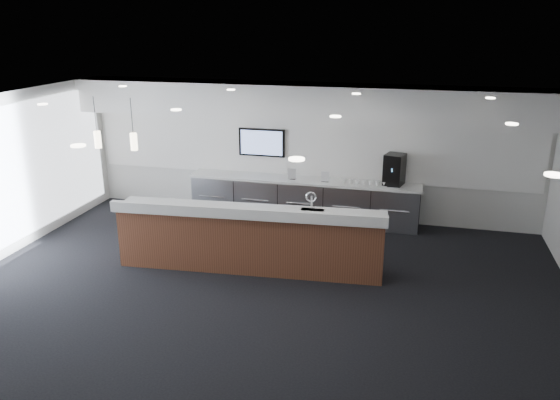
# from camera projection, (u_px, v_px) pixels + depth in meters

# --- Properties ---
(ground) EXTENTS (10.00, 10.00, 0.00)m
(ground) POSITION_uv_depth(u_px,v_px,m) (256.00, 297.00, 8.80)
(ground) COLOR black
(ground) RESTS_ON ground
(ceiling) EXTENTS (10.00, 8.00, 0.02)m
(ceiling) POSITION_uv_depth(u_px,v_px,m) (253.00, 111.00, 7.86)
(ceiling) COLOR black
(ceiling) RESTS_ON back_wall
(back_wall) EXTENTS (10.00, 0.02, 3.00)m
(back_wall) POSITION_uv_depth(u_px,v_px,m) (307.00, 151.00, 12.01)
(back_wall) COLOR silver
(back_wall) RESTS_ON ground
(soffit_bulkhead) EXTENTS (10.00, 0.90, 0.70)m
(soffit_bulkhead) POSITION_uv_depth(u_px,v_px,m) (303.00, 101.00, 11.23)
(soffit_bulkhead) COLOR white
(soffit_bulkhead) RESTS_ON back_wall
(alcove_panel) EXTENTS (9.80, 0.06, 1.40)m
(alcove_panel) POSITION_uv_depth(u_px,v_px,m) (306.00, 147.00, 11.95)
(alcove_panel) COLOR white
(alcove_panel) RESTS_ON back_wall
(back_credenza) EXTENTS (5.06, 0.66, 0.95)m
(back_credenza) POSITION_uv_depth(u_px,v_px,m) (303.00, 200.00, 12.00)
(back_credenza) COLOR gray
(back_credenza) RESTS_ON ground
(wall_tv) EXTENTS (1.05, 0.08, 0.62)m
(wall_tv) POSITION_uv_depth(u_px,v_px,m) (262.00, 142.00, 12.11)
(wall_tv) COLOR black
(wall_tv) RESTS_ON back_wall
(pendant_left) EXTENTS (0.12, 0.12, 0.30)m
(pendant_left) POSITION_uv_depth(u_px,v_px,m) (134.00, 142.00, 9.39)
(pendant_left) COLOR #FFEDC6
(pendant_left) RESTS_ON ceiling
(pendant_right) EXTENTS (0.12, 0.12, 0.30)m
(pendant_right) POSITION_uv_depth(u_px,v_px,m) (98.00, 140.00, 9.55)
(pendant_right) COLOR #FFEDC6
(pendant_right) RESTS_ON ceiling
(ceiling_can_lights) EXTENTS (7.00, 5.00, 0.02)m
(ceiling_can_lights) POSITION_uv_depth(u_px,v_px,m) (253.00, 113.00, 7.87)
(ceiling_can_lights) COLOR silver
(ceiling_can_lights) RESTS_ON ceiling
(service_counter) EXTENTS (4.79, 1.15, 1.49)m
(service_counter) POSITION_uv_depth(u_px,v_px,m) (250.00, 238.00, 9.63)
(service_counter) COLOR #572F1D
(service_counter) RESTS_ON ground
(coffee_machine) EXTENTS (0.47, 0.54, 0.66)m
(coffee_machine) POSITION_uv_depth(u_px,v_px,m) (394.00, 170.00, 11.36)
(coffee_machine) COLOR black
(coffee_machine) RESTS_ON back_credenza
(info_sign_left) EXTENTS (0.18, 0.07, 0.25)m
(info_sign_left) POSITION_uv_depth(u_px,v_px,m) (292.00, 174.00, 11.79)
(info_sign_left) COLOR silver
(info_sign_left) RESTS_ON back_credenza
(info_sign_right) EXTENTS (0.17, 0.03, 0.23)m
(info_sign_right) POSITION_uv_depth(u_px,v_px,m) (325.00, 177.00, 11.61)
(info_sign_right) COLOR silver
(info_sign_right) RESTS_ON back_credenza
(cup_0) EXTENTS (0.09, 0.09, 0.09)m
(cup_0) POSITION_uv_depth(u_px,v_px,m) (391.00, 184.00, 11.34)
(cup_0) COLOR white
(cup_0) RESTS_ON back_credenza
(cup_1) EXTENTS (0.13, 0.13, 0.09)m
(cup_1) POSITION_uv_depth(u_px,v_px,m) (384.00, 184.00, 11.37)
(cup_1) COLOR white
(cup_1) RESTS_ON back_credenza
(cup_2) EXTENTS (0.11, 0.11, 0.09)m
(cup_2) POSITION_uv_depth(u_px,v_px,m) (377.00, 183.00, 11.40)
(cup_2) COLOR white
(cup_2) RESTS_ON back_credenza
(cup_3) EXTENTS (0.12, 0.12, 0.09)m
(cup_3) POSITION_uv_depth(u_px,v_px,m) (371.00, 183.00, 11.43)
(cup_3) COLOR white
(cup_3) RESTS_ON back_credenza
(cup_4) EXTENTS (0.13, 0.13, 0.09)m
(cup_4) POSITION_uv_depth(u_px,v_px,m) (364.00, 182.00, 11.47)
(cup_4) COLOR white
(cup_4) RESTS_ON back_credenza
(cup_5) EXTENTS (0.10, 0.10, 0.09)m
(cup_5) POSITION_uv_depth(u_px,v_px,m) (357.00, 182.00, 11.50)
(cup_5) COLOR white
(cup_5) RESTS_ON back_credenza
(cup_6) EXTENTS (0.13, 0.13, 0.09)m
(cup_6) POSITION_uv_depth(u_px,v_px,m) (351.00, 181.00, 11.53)
(cup_6) COLOR white
(cup_6) RESTS_ON back_credenza
(cup_7) EXTENTS (0.11, 0.11, 0.09)m
(cup_7) POSITION_uv_depth(u_px,v_px,m) (344.00, 181.00, 11.56)
(cup_7) COLOR white
(cup_7) RESTS_ON back_credenza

